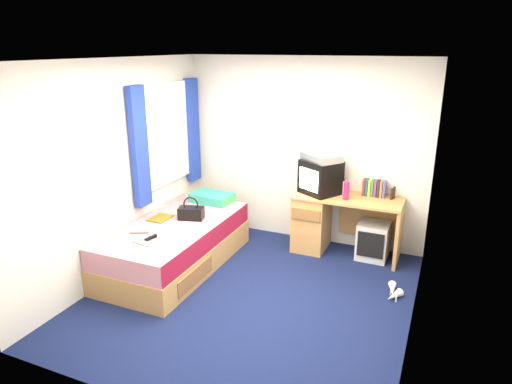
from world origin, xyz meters
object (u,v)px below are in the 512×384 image
at_px(towel, 175,231).
at_px(colour_swatch_fan, 142,243).
at_px(white_heels, 393,292).
at_px(handbag, 191,213).
at_px(desk, 325,220).
at_px(pillow, 212,198).
at_px(crt_tv, 320,177).
at_px(remote_control, 152,238).
at_px(storage_cube, 373,241).
at_px(vcr, 322,157).
at_px(aerosol_can, 343,188).
at_px(picture_frame, 393,193).
at_px(pink_water_bottle, 346,191).
at_px(magazine, 161,218).
at_px(water_bottle, 140,230).
at_px(bed, 176,245).

height_order(towel, colour_swatch_fan, towel).
height_order(towel, white_heels, towel).
bearing_deg(handbag, desk, 18.28).
distance_m(pillow, crt_tv, 1.46).
xyz_separation_m(remote_control, white_heels, (2.47, 0.77, -0.51)).
distance_m(colour_swatch_fan, remote_control, 0.16).
height_order(storage_cube, remote_control, remote_control).
bearing_deg(crt_tv, pillow, -137.24).
height_order(vcr, aerosol_can, vcr).
height_order(picture_frame, pink_water_bottle, pink_water_bottle).
distance_m(desk, magazine, 2.05).
relative_size(magazine, water_bottle, 1.40).
relative_size(bed, handbag, 6.13).
xyz_separation_m(pillow, magazine, (-0.27, -0.78, -0.05)).
bearing_deg(handbag, towel, -94.98).
bearing_deg(aerosol_can, handbag, -147.27).
xyz_separation_m(bed, colour_swatch_fan, (0.00, -0.62, 0.28)).
bearing_deg(storage_cube, pink_water_bottle, -161.29).
relative_size(picture_frame, magazine, 0.50).
bearing_deg(desk, picture_frame, 10.57).
height_order(crt_tv, magazine, crt_tv).
relative_size(storage_cube, handbag, 1.40).
height_order(storage_cube, vcr, vcr).
bearing_deg(pillow, towel, -81.67).
bearing_deg(handbag, bed, -133.33).
distance_m(magazine, colour_swatch_fan, 0.73).
xyz_separation_m(bed, white_heels, (2.48, 0.31, -0.23)).
xyz_separation_m(magazine, water_bottle, (0.04, -0.45, 0.03)).
xyz_separation_m(handbag, colour_swatch_fan, (-0.10, -0.82, -0.07)).
distance_m(vcr, white_heels, 1.79).
bearing_deg(white_heels, storage_cube, 113.57).
relative_size(pillow, remote_control, 3.35).
xyz_separation_m(crt_tv, colour_swatch_fan, (-1.41, -1.77, -0.41)).
xyz_separation_m(handbag, white_heels, (2.37, 0.10, -0.58)).
xyz_separation_m(magazine, white_heels, (2.72, 0.24, -0.51)).
bearing_deg(white_heels, magazine, -174.94).
relative_size(desk, water_bottle, 6.50).
bearing_deg(handbag, magazine, -174.12).
bearing_deg(aerosol_can, picture_frame, 6.82).
bearing_deg(magazine, white_heels, 5.06).
height_order(bed, white_heels, bed).
bearing_deg(magazine, crt_tv, 33.19).
relative_size(magazine, remote_control, 1.75).
distance_m(vcr, pink_water_bottle, 0.52).
relative_size(storage_cube, towel, 1.52).
distance_m(crt_tv, aerosol_can, 0.31).
bearing_deg(vcr, pink_water_bottle, 17.79).
xyz_separation_m(storage_cube, white_heels, (0.36, -0.83, -0.19)).
xyz_separation_m(pillow, remote_control, (-0.02, -1.31, -0.05)).
relative_size(crt_tv, colour_swatch_fan, 2.56).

